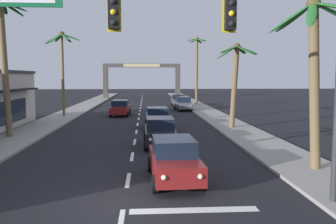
% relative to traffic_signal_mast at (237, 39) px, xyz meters
% --- Properties ---
extents(ground_plane, '(220.00, 220.00, 0.00)m').
position_rel_traffic_signal_mast_xyz_m(ground_plane, '(-3.49, 0.43, -5.25)').
color(ground_plane, black).
extents(sidewalk_right, '(3.20, 110.00, 0.14)m').
position_rel_traffic_signal_mast_xyz_m(sidewalk_right, '(4.31, 20.43, -5.18)').
color(sidewalk_right, gray).
rests_on(sidewalk_right, ground).
extents(sidewalk_left, '(3.20, 110.00, 0.14)m').
position_rel_traffic_signal_mast_xyz_m(sidewalk_left, '(-11.29, 20.43, -5.18)').
color(sidewalk_left, gray).
rests_on(sidewalk_left, ground).
extents(lane_markings, '(4.28, 89.09, 0.01)m').
position_rel_traffic_signal_mast_xyz_m(lane_markings, '(-3.05, 20.75, -5.25)').
color(lane_markings, silver).
rests_on(lane_markings, ground).
extents(traffic_signal_mast, '(10.53, 0.40, 7.41)m').
position_rel_traffic_signal_mast_xyz_m(traffic_signal_mast, '(0.00, 0.00, 0.00)').
color(traffic_signal_mast, '#2D2D33').
rests_on(traffic_signal_mast, ground).
extents(sedan_lead_at_stop_bar, '(2.10, 4.51, 1.68)m').
position_rel_traffic_signal_mast_xyz_m(sedan_lead_at_stop_bar, '(-1.66, 3.05, -4.40)').
color(sedan_lead_at_stop_bar, maroon).
rests_on(sedan_lead_at_stop_bar, ground).
extents(sedan_third_in_queue, '(1.97, 4.46, 1.68)m').
position_rel_traffic_signal_mast_xyz_m(sedan_third_in_queue, '(-1.93, 10.17, -4.40)').
color(sedan_third_in_queue, black).
rests_on(sedan_third_in_queue, ground).
extents(sedan_fifth_in_queue, '(2.01, 4.48, 1.68)m').
position_rel_traffic_signal_mast_xyz_m(sedan_fifth_in_queue, '(-1.85, 17.29, -4.40)').
color(sedan_fifth_in_queue, navy).
rests_on(sedan_fifth_in_queue, ground).
extents(sedan_oncoming_far, '(2.10, 4.51, 1.68)m').
position_rel_traffic_signal_mast_xyz_m(sedan_oncoming_far, '(-5.47, 26.65, -4.40)').
color(sedan_oncoming_far, maroon).
rests_on(sedan_oncoming_far, ground).
extents(sedan_parked_nearest_kerb, '(1.95, 4.45, 1.68)m').
position_rel_traffic_signal_mast_xyz_m(sedan_parked_nearest_kerb, '(1.79, 37.87, -4.40)').
color(sedan_parked_nearest_kerb, '#4C515B').
rests_on(sedan_parked_nearest_kerb, ground).
extents(sedan_parked_mid_kerb, '(2.07, 4.50, 1.68)m').
position_rel_traffic_signal_mast_xyz_m(sedan_parked_mid_kerb, '(1.85, 32.32, -4.40)').
color(sedan_parked_mid_kerb, '#4C515B').
rests_on(sedan_parked_mid_kerb, ground).
extents(palm_left_second, '(3.15, 3.39, 9.29)m').
position_rel_traffic_signal_mast_xyz_m(palm_left_second, '(-12.03, 13.18, 0.82)').
color(palm_left_second, brown).
rests_on(palm_left_second, ground).
extents(palm_left_third, '(3.79, 3.65, 8.69)m').
position_rel_traffic_signal_mast_xyz_m(palm_left_third, '(-11.18, 25.73, 1.20)').
color(palm_left_third, brown).
rests_on(palm_left_third, ground).
extents(palm_right_nearest, '(3.89, 4.10, 7.44)m').
position_rel_traffic_signal_mast_xyz_m(palm_right_nearest, '(4.35, 3.95, -0.31)').
color(palm_right_nearest, brown).
rests_on(palm_right_nearest, ground).
extents(palm_right_second, '(3.46, 3.16, 6.75)m').
position_rel_traffic_signal_mast_xyz_m(palm_right_second, '(4.26, 16.63, -0.73)').
color(palm_right_second, brown).
rests_on(palm_right_second, ground).
extents(palm_right_farthest, '(3.20, 2.91, 10.06)m').
position_rel_traffic_signal_mast_xyz_m(palm_right_farthest, '(4.90, 41.93, 1.28)').
color(palm_right_farthest, brown).
rests_on(palm_right_farthest, ground).
extents(town_gateway_arch, '(14.68, 0.90, 6.65)m').
position_rel_traffic_signal_mast_xyz_m(town_gateway_arch, '(-3.49, 56.74, -0.94)').
color(town_gateway_arch, '#423D38').
rests_on(town_gateway_arch, ground).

